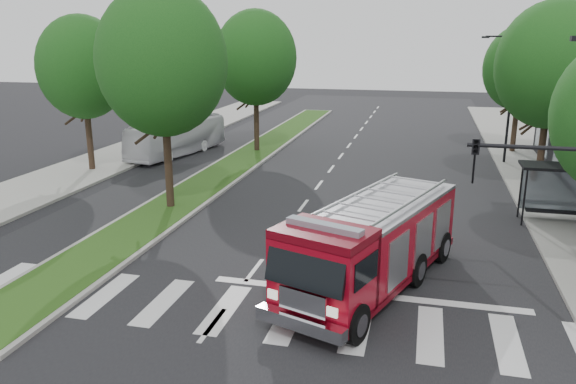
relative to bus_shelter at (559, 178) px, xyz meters
name	(u,v)px	position (x,y,z in m)	size (l,w,h in m)	color
ground	(254,270)	(-11.20, -8.15, -2.04)	(140.00, 140.00, 0.00)	black
sidewalk_right	(575,211)	(1.30, 1.85, -1.96)	(5.00, 80.00, 0.15)	gray
sidewalk_left	(65,177)	(-25.70, 1.85, -1.96)	(5.00, 80.00, 0.15)	gray
median	(248,157)	(-17.20, 9.85, -1.96)	(3.00, 50.00, 0.15)	gray
bus_shelter	(559,178)	(0.00, 0.00, 0.00)	(3.20, 1.60, 2.61)	black
tree_right_mid	(552,65)	(0.30, 5.85, 4.45)	(5.60, 5.60, 9.72)	black
tree_right_far	(521,68)	(0.30, 15.85, 3.80)	(5.00, 5.00, 8.73)	black
tree_median_near	(162,62)	(-17.20, -2.15, 4.77)	(5.80, 5.80, 10.16)	black
tree_median_far	(256,58)	(-17.20, 11.85, 4.45)	(5.60, 5.60, 9.72)	black
tree_left_mid	(83,67)	(-25.20, 3.85, 4.12)	(5.20, 5.20, 9.16)	black
streetlight_right_far	(508,94)	(-0.85, 11.85, 2.44)	(2.11, 0.20, 8.00)	black
fire_engine	(372,244)	(-7.11, -8.49, -0.57)	(5.45, 9.19, 3.06)	#620510
city_bus	(178,137)	(-22.22, 9.68, -0.78)	(2.12, 9.06, 2.52)	silver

